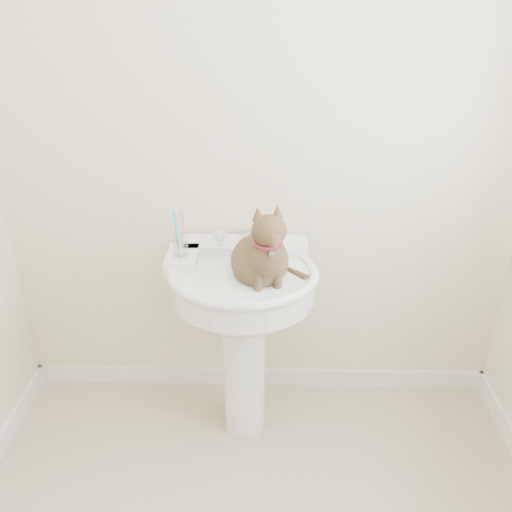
{
  "coord_description": "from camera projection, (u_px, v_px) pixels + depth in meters",
  "views": [
    {
      "loc": [
        0.03,
        -1.04,
        1.8
      ],
      "look_at": [
        -0.01,
        0.78,
        0.87
      ],
      "focal_mm": 38.0,
      "sensor_mm": 36.0,
      "label": 1
    }
  ],
  "objects": [
    {
      "name": "wall_back",
      "position": [
        260.0,
        136.0,
        2.15
      ],
      "size": [
        2.2,
        0.0,
        2.5
      ],
      "primitive_type": null,
      "color": "beige",
      "rests_on": "ground"
    },
    {
      "name": "baseboard_back",
      "position": [
        259.0,
        376.0,
        2.69
      ],
      "size": [
        2.2,
        0.02,
        0.09
      ],
      "primitive_type": "cube",
      "color": "white",
      "rests_on": "floor"
    },
    {
      "name": "pedestal_sink",
      "position": [
        243.0,
        302.0,
        2.16
      ],
      "size": [
        0.6,
        0.59,
        0.83
      ],
      "color": "white",
      "rests_on": "floor"
    },
    {
      "name": "faucet",
      "position": [
        244.0,
        237.0,
        2.2
      ],
      "size": [
        0.28,
        0.12,
        0.14
      ],
      "color": "silver",
      "rests_on": "pedestal_sink"
    },
    {
      "name": "soap_bar",
      "position": [
        263.0,
        234.0,
        2.28
      ],
      "size": [
        0.1,
        0.07,
        0.03
      ],
      "primitive_type": "cube",
      "rotation": [
        0.0,
        0.0,
        -0.12
      ],
      "color": "orange",
      "rests_on": "pedestal_sink"
    },
    {
      "name": "toothbrush_cup",
      "position": [
        180.0,
        244.0,
        2.11
      ],
      "size": [
        0.07,
        0.07,
        0.19
      ],
      "rotation": [
        0.0,
        0.0,
        -0.14
      ],
      "color": "silver",
      "rests_on": "pedestal_sink"
    },
    {
      "name": "cat",
      "position": [
        262.0,
        257.0,
        2.01
      ],
      "size": [
        0.24,
        0.3,
        0.44
      ],
      "rotation": [
        0.0,
        0.0,
        0.28
      ],
      "color": "brown",
      "rests_on": "pedestal_sink"
    }
  ]
}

